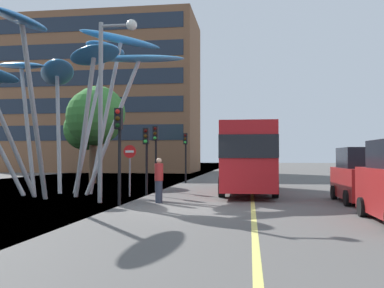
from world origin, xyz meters
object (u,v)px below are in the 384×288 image
traffic_light_island_mid (156,144)px  car_parked_mid (362,177)px  traffic_light_opposite (186,147)px  traffic_light_kerb_far (146,146)px  pedestrian (159,180)px  street_lamp (109,86)px  traffic_light_kerb_near (119,135)px  red_bus (248,155)px  leaf_sculpture (61,68)px  no_entry_sign (130,162)px

traffic_light_island_mid → car_parked_mid: size_ratio=0.87×
car_parked_mid → traffic_light_opposite: bearing=127.2°
traffic_light_kerb_far → pedestrian: 3.94m
traffic_light_island_mid → traffic_light_kerb_far: bearing=-86.8°
traffic_light_opposite → street_lamp: (-1.12, -13.28, 2.17)m
traffic_light_kerb_near → traffic_light_opposite: 14.20m
red_bus → leaf_sculpture: size_ratio=0.83×
no_entry_sign → traffic_light_opposite: bearing=84.4°
red_bus → car_parked_mid: 6.31m
traffic_light_kerb_near → car_parked_mid: size_ratio=0.91×
traffic_light_island_mid → traffic_light_opposite: traffic_light_island_mid is taller
car_parked_mid → no_entry_sign: bearing=172.5°
red_bus → leaf_sculpture: 10.31m
traffic_light_kerb_near → pedestrian: 2.49m
leaf_sculpture → traffic_light_island_mid: 6.34m
leaf_sculpture → traffic_light_kerb_far: (4.14, 0.60, -3.83)m
red_bus → no_entry_sign: red_bus is taller
car_parked_mid → street_lamp: street_lamp is taller
leaf_sculpture → traffic_light_island_mid: leaf_sculpture is taller
traffic_light_kerb_far → leaf_sculpture: bearing=-171.7°
traffic_light_island_mid → pedestrian: traffic_light_island_mid is taller
leaf_sculpture → red_bus: bearing=15.9°
traffic_light_kerb_far → pedestrian: size_ratio=1.81×
pedestrian → no_entry_sign: no_entry_sign is taller
red_bus → pedestrian: red_bus is taller
car_parked_mid → pedestrian: (-8.13, -1.16, -0.12)m
leaf_sculpture → street_lamp: (3.49, -3.04, -1.46)m
street_lamp → no_entry_sign: 4.15m
red_bus → pedestrian: (-3.53, -5.36, -1.06)m
red_bus → no_entry_sign: size_ratio=4.03×
traffic_light_kerb_near → no_entry_sign: (-0.62, 3.64, -1.07)m
red_bus → traffic_light_kerb_near: traffic_light_kerb_near is taller
traffic_light_island_mid → street_lamp: street_lamp is taller
red_bus → traffic_light_kerb_far: bearing=-158.1°
red_bus → traffic_light_opposite: bearing=120.0°
traffic_light_kerb_near → pedestrian: traffic_light_kerb_near is taller
red_bus → traffic_light_island_mid: size_ratio=2.73×
red_bus → traffic_light_kerb_near: 8.15m
traffic_light_island_mid → no_entry_sign: size_ratio=1.48×
car_parked_mid → street_lamp: 10.90m
traffic_light_kerb_near → traffic_light_opposite: (0.41, 14.20, -0.11)m
traffic_light_island_mid → traffic_light_kerb_near: bearing=-88.3°
traffic_light_island_mid → street_lamp: size_ratio=0.48×
car_parked_mid → no_entry_sign: 10.16m
traffic_light_opposite → car_parked_mid: bearing=-52.8°
traffic_light_kerb_near → red_bus: bearing=53.5°
traffic_light_opposite → pedestrian: traffic_light_opposite is taller
traffic_light_opposite → no_entry_sign: bearing=-95.6°
traffic_light_kerb_near → traffic_light_kerb_far: (-0.06, 4.56, -0.31)m
traffic_light_kerb_near → traffic_light_opposite: bearing=88.3°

